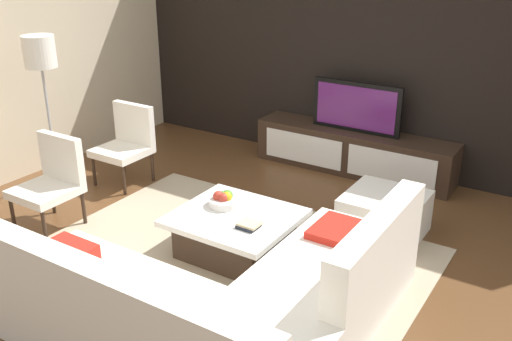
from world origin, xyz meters
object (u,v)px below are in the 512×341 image
sectional_couch (224,305)px  accent_chair_near (53,177)px  fruit_bowl (224,200)px  coffee_table (235,233)px  floor_lamp (41,62)px  accent_chair_far (127,140)px  television (356,107)px  book_stack (249,225)px  ottoman (384,215)px  media_console (353,151)px

sectional_couch → accent_chair_near: size_ratio=2.67×
sectional_couch → fruit_bowl: sectional_couch is taller
coffee_table → floor_lamp: bearing=178.0°
fruit_bowl → accent_chair_far: 1.85m
sectional_couch → floor_lamp: (-3.01, 1.09, 1.12)m
television → book_stack: television is taller
television → floor_lamp: size_ratio=0.63×
television → coffee_table: size_ratio=1.04×
sectional_couch → ottoman: (0.37, 2.03, -0.09)m
media_console → book_stack: media_console is taller
sectional_couch → accent_chair_far: accent_chair_far is taller
media_console → floor_lamp: floor_lamp is taller
fruit_bowl → book_stack: fruit_bowl is taller
accent_chair_near → floor_lamp: 1.25m
fruit_bowl → coffee_table: bearing=-28.5°
floor_lamp → ottoman: 3.71m
fruit_bowl → sectional_couch: bearing=-54.8°
accent_chair_near → sectional_couch: bearing=-3.5°
book_stack → ottoman: bearing=57.4°
fruit_bowl → book_stack: (0.40, -0.22, -0.04)m
television → coffee_table: (-0.10, -2.30, -0.59)m
floor_lamp → ottoman: bearing=15.6°
television → sectional_couch: (0.49, -3.30, -0.49)m
media_console → book_stack: 2.43m
accent_chair_far → book_stack: size_ratio=4.98×
floor_lamp → fruit_bowl: 2.44m
fruit_bowl → book_stack: size_ratio=1.60×
ottoman → book_stack: size_ratio=4.00×
television → sectional_couch: television is taller
coffee_table → fruit_bowl: size_ratio=3.63×
coffee_table → book_stack: book_stack is taller
accent_chair_near → ottoman: bearing=38.1°
sectional_couch → accent_chair_far: bearing=146.0°
sectional_couch → coffee_table: 1.17m
ottoman → book_stack: 1.39m
television → sectional_couch: size_ratio=0.45×
book_stack → coffee_table: bearing=150.6°
television → ottoman: television is taller
ottoman → media_console: bearing=124.3°
accent_chair_far → accent_chair_near: bearing=-90.2°
ottoman → accent_chair_far: accent_chair_far is taller
floor_lamp → book_stack: 2.83m
sectional_couch → book_stack: size_ratio=13.27×
accent_chair_near → accent_chair_far: size_ratio=1.00×
accent_chair_near → ottoman: 3.12m
coffee_table → media_console: bearing=87.5°
accent_chair_far → coffee_table: bearing=-28.1°
accent_chair_near → book_stack: (1.99, 0.33, -0.08)m
media_console → sectional_couch: size_ratio=1.01×
media_console → accent_chair_far: accent_chair_far is taller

